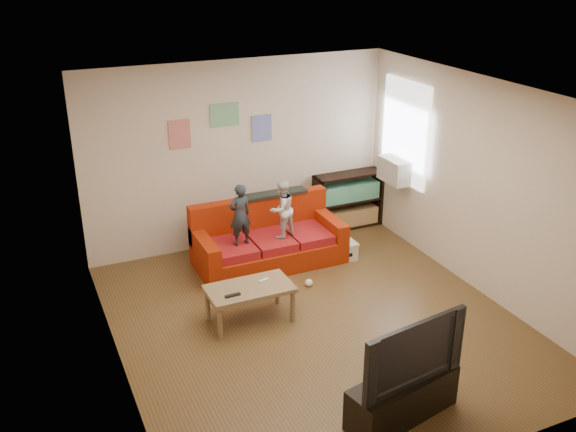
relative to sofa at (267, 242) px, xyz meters
name	(u,v)px	position (x,y,z in m)	size (l,w,h in m)	color
room_shell	(318,217)	(-0.09, -1.70, 1.05)	(4.52, 5.02, 2.72)	brown
sofa	(267,242)	(0.00, 0.00, 0.00)	(2.03, 0.94, 0.90)	#9C2206
child_a	(240,215)	(-0.45, -0.17, 0.55)	(0.31, 0.20, 0.85)	#22272E
child_b	(282,209)	(0.15, -0.17, 0.53)	(0.39, 0.30, 0.80)	silver
coffee_table	(250,292)	(-0.78, -1.34, 0.08)	(1.00, 0.55, 0.45)	olive
remote	(233,295)	(-1.03, -1.46, 0.16)	(0.18, 0.05, 0.02)	black
game_controller	(264,281)	(-0.58, -1.29, 0.16)	(0.13, 0.04, 0.03)	silver
bookshelf	(348,203)	(1.61, 0.60, 0.09)	(1.10, 0.33, 0.88)	black
window	(405,132)	(2.13, -0.05, 1.34)	(0.04, 1.08, 1.48)	white
ac_unit	(395,170)	(2.01, -0.05, 0.78)	(0.28, 0.55, 0.35)	#B7B2A3
artwork_left	(180,134)	(-0.94, 0.79, 1.45)	(0.30, 0.01, 0.40)	#D87266
artwork_center	(225,115)	(-0.29, 0.79, 1.65)	(0.42, 0.01, 0.32)	#72B27F
artwork_right	(262,128)	(0.26, 0.79, 1.40)	(0.30, 0.01, 0.38)	#727FCC
file_box	(343,251)	(0.99, -0.38, -0.17)	(0.37, 0.28, 0.26)	#EBE6C6
tv_stand	(402,398)	(-0.09, -3.50, -0.09)	(1.14, 0.38, 0.43)	black
television	(406,349)	(-0.09, -3.50, 0.46)	(1.14, 0.15, 0.66)	black
tissue	(309,283)	(0.21, -0.89, -0.25)	(0.10, 0.10, 0.10)	white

